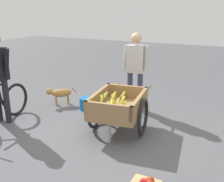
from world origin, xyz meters
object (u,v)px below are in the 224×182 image
(dog, at_px, (60,93))
(plastic_bucket, at_px, (86,104))
(fruit_cart, at_px, (118,107))
(vendor_person, at_px, (135,65))

(dog, xyz_separation_m, plastic_bucket, (0.00, 0.67, -0.14))
(fruit_cart, distance_m, vendor_person, 1.27)
(dog, relative_size, plastic_bucket, 1.83)
(fruit_cart, relative_size, plastic_bucket, 6.04)
(fruit_cart, bearing_deg, plastic_bucket, -121.97)
(dog, bearing_deg, vendor_person, 107.50)
(fruit_cart, distance_m, dog, 1.83)
(dog, height_order, plastic_bucket, dog)
(fruit_cart, bearing_deg, vendor_person, -173.65)
(fruit_cart, bearing_deg, dog, -110.76)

